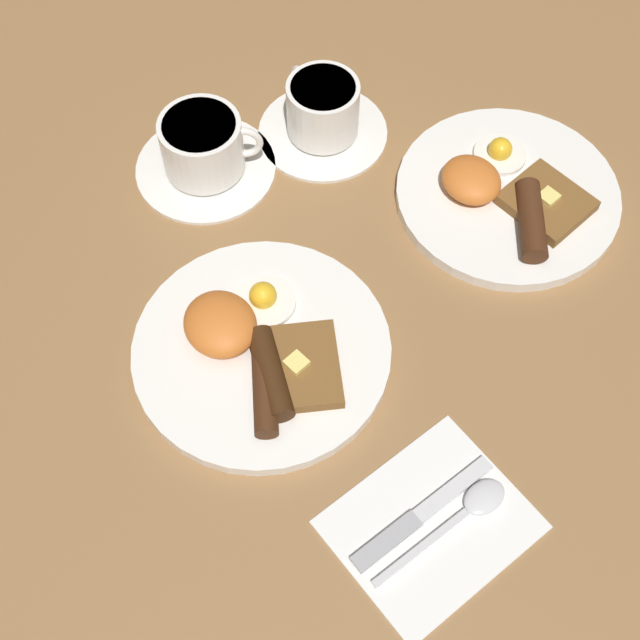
{
  "coord_description": "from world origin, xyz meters",
  "views": [
    {
      "loc": [
        0.4,
        -0.19,
        0.82
      ],
      "look_at": [
        0.01,
        0.07,
        0.03
      ],
      "focal_mm": 50.0,
      "sensor_mm": 36.0,
      "label": 1
    }
  ],
  "objects": [
    {
      "name": "teacup_far",
      "position": [
        -0.22,
        0.22,
        0.03
      ],
      "size": [
        0.16,
        0.16,
        0.08
      ],
      "color": "white",
      "rests_on": "ground_plane"
    },
    {
      "name": "ground_plane",
      "position": [
        0.0,
        0.0,
        0.0
      ],
      "size": [
        3.0,
        3.0,
        0.0
      ],
      "primitive_type": "plane",
      "color": "olive"
    },
    {
      "name": "breakfast_plate_near",
      "position": [
        -0.0,
        -0.0,
        0.01
      ],
      "size": [
        0.27,
        0.27,
        0.05
      ],
      "color": "white",
      "rests_on": "ground_plane"
    },
    {
      "name": "knife",
      "position": [
        0.23,
        0.03,
        0.01
      ],
      "size": [
        0.03,
        0.17,
        0.01
      ],
      "rotation": [
        0.0,
        0.0,
        1.65
      ],
      "color": "silver",
      "rests_on": "napkin"
    },
    {
      "name": "spoon",
      "position": [
        0.25,
        0.08,
        0.01
      ],
      "size": [
        0.03,
        0.16,
        0.01
      ],
      "rotation": [
        0.0,
        0.0,
        1.64
      ],
      "color": "silver",
      "rests_on": "napkin"
    },
    {
      "name": "breakfast_plate_far",
      "position": [
        -0.02,
        0.34,
        0.01
      ],
      "size": [
        0.26,
        0.26,
        0.05
      ],
      "color": "white",
      "rests_on": "ground_plane"
    },
    {
      "name": "napkin",
      "position": [
        0.24,
        0.04,
        0.0
      ],
      "size": [
        0.16,
        0.19,
        0.01
      ],
      "primitive_type": "cube",
      "rotation": [
        0.0,
        0.0,
        0.08
      ],
      "color": "white",
      "rests_on": "ground_plane"
    },
    {
      "name": "teacup_near",
      "position": [
        -0.25,
        0.08,
        0.03
      ],
      "size": [
        0.17,
        0.17,
        0.08
      ],
      "color": "white",
      "rests_on": "ground_plane"
    }
  ]
}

